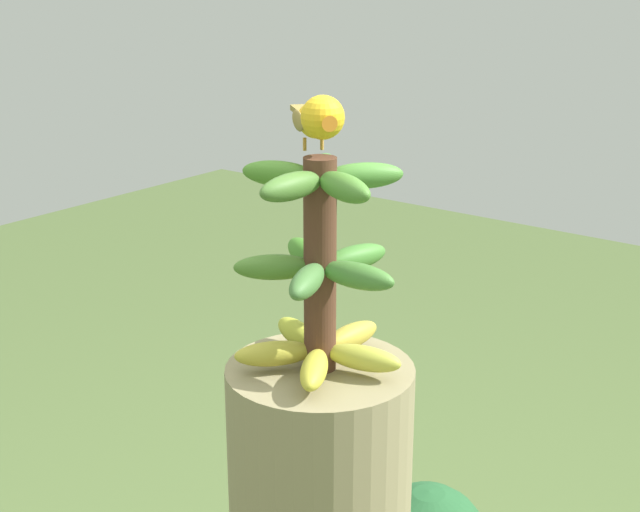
% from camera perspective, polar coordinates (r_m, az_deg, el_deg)
% --- Properties ---
extents(banana_bunch, '(0.24, 0.24, 0.30)m').
position_cam_1_polar(banana_bunch, '(1.25, 0.01, -0.65)').
color(banana_bunch, '#4C2D1E').
rests_on(banana_bunch, banana_tree).
extents(perched_bird, '(0.14, 0.17, 0.08)m').
position_cam_1_polar(perched_bird, '(1.23, -0.22, 8.57)').
color(perched_bird, '#C68933').
rests_on(perched_bird, banana_bunch).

